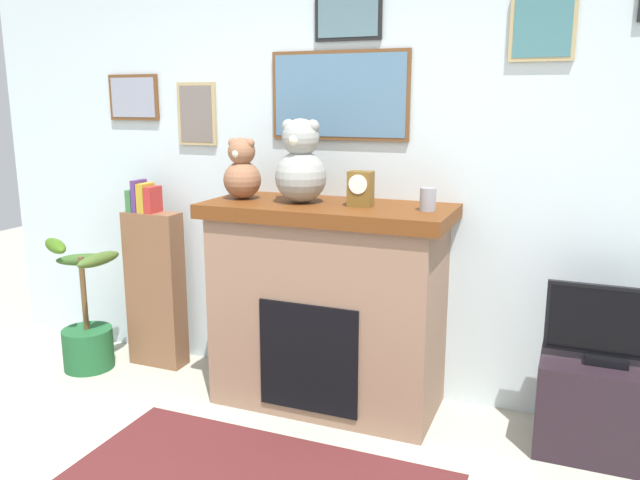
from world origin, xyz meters
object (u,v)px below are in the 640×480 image
at_px(candle_jar, 428,199).
at_px(teddy_bear_brown, 301,165).
at_px(fireplace, 328,305).
at_px(tv_stand, 601,408).
at_px(bookshelf, 155,284).
at_px(teddy_bear_cream, 242,172).
at_px(mantel_clock, 361,189).
at_px(potted_plant, 86,327).
at_px(television, 610,326).

xyz_separation_m(candle_jar, teddy_bear_brown, (-0.73, -0.00, 0.15)).
relative_size(fireplace, tv_stand, 2.28).
bearing_deg(bookshelf, teddy_bear_cream, -8.45).
distance_m(bookshelf, mantel_clock, 1.65).
bearing_deg(potted_plant, fireplace, 5.18).
height_order(potted_plant, teddy_bear_brown, teddy_bear_brown).
bearing_deg(mantel_clock, teddy_bear_brown, 179.88).
distance_m(television, teddy_bear_cream, 2.13).
height_order(fireplace, candle_jar, candle_jar).
height_order(candle_jar, teddy_bear_brown, teddy_bear_brown).
height_order(mantel_clock, teddy_bear_cream, teddy_bear_cream).
bearing_deg(potted_plant, teddy_bear_cream, 6.68).
height_order(bookshelf, potted_plant, bookshelf).
relative_size(television, candle_jar, 4.95).
height_order(bookshelf, candle_jar, candle_jar).
distance_m(fireplace, television, 1.49).
distance_m(tv_stand, television, 0.44).
bearing_deg(potted_plant, candle_jar, 3.42).
xyz_separation_m(television, candle_jar, (-0.92, -0.01, 0.58)).
bearing_deg(potted_plant, teddy_bear_brown, 5.03).
height_order(television, teddy_bear_cream, teddy_bear_cream).
bearing_deg(bookshelf, tv_stand, -2.07).
distance_m(candle_jar, mantel_clock, 0.37).
height_order(bookshelf, television, bookshelf).
bearing_deg(teddy_bear_brown, bookshelf, 174.34).
bearing_deg(television, potted_plant, -177.41).
distance_m(potted_plant, mantel_clock, 2.13).
height_order(bookshelf, tv_stand, bookshelf).
xyz_separation_m(candle_jar, teddy_bear_cream, (-1.10, -0.00, 0.10)).
bearing_deg(potted_plant, bookshelf, 32.12).
xyz_separation_m(bookshelf, television, (2.77, -0.10, 0.12)).
bearing_deg(mantel_clock, television, 0.47).
bearing_deg(teddy_bear_cream, candle_jar, 0.02).
bearing_deg(mantel_clock, teddy_bear_cream, 179.93).
height_order(potted_plant, teddy_bear_cream, teddy_bear_cream).
relative_size(potted_plant, teddy_bear_brown, 1.92).
distance_m(potted_plant, teddy_bear_cream, 1.57).
bearing_deg(television, candle_jar, -179.42).
height_order(tv_stand, television, television).
bearing_deg(mantel_clock, potted_plant, -175.95).
xyz_separation_m(fireplace, candle_jar, (0.57, -0.02, 0.66)).
relative_size(candle_jar, mantel_clock, 0.63).
bearing_deg(teddy_bear_cream, fireplace, 1.95).
relative_size(potted_plant, mantel_clock, 4.70).
xyz_separation_m(tv_stand, teddy_bear_cream, (-2.02, -0.01, 1.12)).
distance_m(bookshelf, potted_plant, 0.54).
bearing_deg(mantel_clock, tv_stand, 0.54).
relative_size(bookshelf, tv_stand, 2.05).
bearing_deg(teddy_bear_brown, mantel_clock, -0.12).
xyz_separation_m(bookshelf, potted_plant, (-0.39, -0.24, -0.28)).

